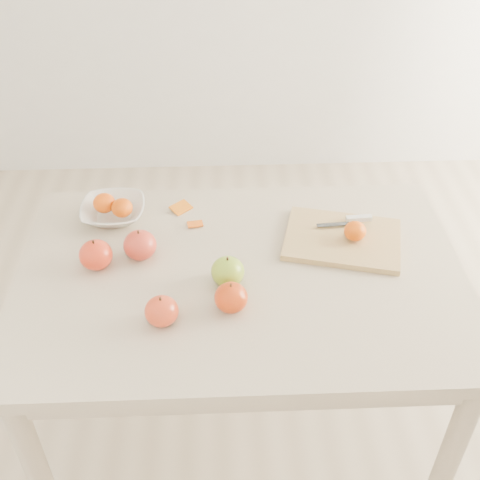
{
  "coord_description": "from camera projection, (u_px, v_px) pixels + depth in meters",
  "views": [
    {
      "loc": [
        -0.05,
        -1.19,
        1.82
      ],
      "look_at": [
        0.0,
        0.05,
        0.82
      ],
      "focal_mm": 45.0,
      "sensor_mm": 36.0,
      "label": 1
    }
  ],
  "objects": [
    {
      "name": "apple_green",
      "position": [
        228.0,
        271.0,
        1.55
      ],
      "size": [
        0.09,
        0.09,
        0.08
      ],
      "primitive_type": "ellipsoid",
      "color": "#6A9E1C",
      "rests_on": "table"
    },
    {
      "name": "table",
      "position": [
        241.0,
        299.0,
        1.67
      ],
      "size": [
        1.2,
        0.8,
        0.75
      ],
      "color": "beige",
      "rests_on": "ground"
    },
    {
      "name": "fruit_bowl",
      "position": [
        113.0,
        211.0,
        1.78
      ],
      "size": [
        0.19,
        0.19,
        0.05
      ],
      "primitive_type": "imported",
      "color": "silver",
      "rests_on": "table"
    },
    {
      "name": "orange_peel_a",
      "position": [
        181.0,
        209.0,
        1.83
      ],
      "size": [
        0.07,
        0.07,
        0.01
      ],
      "primitive_type": "cube",
      "rotation": [
        0.21,
        0.0,
        0.73
      ],
      "color": "orange",
      "rests_on": "table"
    },
    {
      "name": "orange_peel_b",
      "position": [
        195.0,
        225.0,
        1.76
      ],
      "size": [
        0.05,
        0.04,
        0.01
      ],
      "primitive_type": "cube",
      "rotation": [
        -0.14,
        0.0,
        0.15
      ],
      "color": "#DF5B0F",
      "rests_on": "table"
    },
    {
      "name": "paring_knife",
      "position": [
        355.0,
        219.0,
        1.75
      ],
      "size": [
        0.17,
        0.05,
        0.01
      ],
      "color": "silver",
      "rests_on": "cutting_board"
    },
    {
      "name": "apple_red_a",
      "position": [
        140.0,
        245.0,
        1.63
      ],
      "size": [
        0.09,
        0.09,
        0.08
      ],
      "primitive_type": "ellipsoid",
      "color": "#A5121B",
      "rests_on": "table"
    },
    {
      "name": "cutting_board",
      "position": [
        342.0,
        239.0,
        1.7
      ],
      "size": [
        0.37,
        0.31,
        0.02
      ],
      "primitive_type": "cube",
      "rotation": [
        0.0,
        0.0,
        -0.25
      ],
      "color": "tan",
      "rests_on": "table"
    },
    {
      "name": "apple_red_c",
      "position": [
        162.0,
        311.0,
        1.44
      ],
      "size": [
        0.08,
        0.08,
        0.07
      ],
      "primitive_type": "ellipsoid",
      "color": "#A40D0B",
      "rests_on": "table"
    },
    {
      "name": "board_tangerine",
      "position": [
        355.0,
        231.0,
        1.67
      ],
      "size": [
        0.06,
        0.06,
        0.05
      ],
      "primitive_type": "ellipsoid",
      "color": "#CC5707",
      "rests_on": "cutting_board"
    },
    {
      "name": "apple_red_e",
      "position": [
        231.0,
        298.0,
        1.48
      ],
      "size": [
        0.08,
        0.08,
        0.08
      ],
      "primitive_type": "ellipsoid",
      "color": "#980804",
      "rests_on": "table"
    },
    {
      "name": "bowl_tangerine_far",
      "position": [
        122.0,
        208.0,
        1.76
      ],
      "size": [
        0.06,
        0.06,
        0.06
      ],
      "primitive_type": "ellipsoid",
      "color": "#D84507",
      "rests_on": "fruit_bowl"
    },
    {
      "name": "ground",
      "position": [
        241.0,
        434.0,
        2.08
      ],
      "size": [
        3.5,
        3.5,
        0.0
      ],
      "primitive_type": "plane",
      "color": "#C6B293",
      "rests_on": "ground"
    },
    {
      "name": "apple_red_b",
      "position": [
        96.0,
        255.0,
        1.6
      ],
      "size": [
        0.09,
        0.09,
        0.08
      ],
      "primitive_type": "ellipsoid",
      "color": "#A50B19",
      "rests_on": "table"
    },
    {
      "name": "bowl_tangerine_near",
      "position": [
        104.0,
        203.0,
        1.77
      ],
      "size": [
        0.07,
        0.07,
        0.06
      ],
      "primitive_type": "ellipsoid",
      "color": "#E14507",
      "rests_on": "fruit_bowl"
    }
  ]
}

